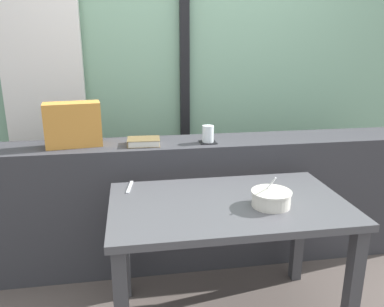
{
  "coord_description": "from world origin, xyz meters",
  "views": [
    {
      "loc": [
        -0.41,
        -1.73,
        1.43
      ],
      "look_at": [
        -0.07,
        0.41,
        0.79
      ],
      "focal_mm": 35.67,
      "sensor_mm": 36.0,
      "label": 1
    }
  ],
  "objects": [
    {
      "name": "curtain_left_panel",
      "position": [
        -1.02,
        1.16,
        1.25
      ],
      "size": [
        0.56,
        0.06,
        2.5
      ],
      "primitive_type": "cube",
      "color": "white",
      "rests_on": "ground"
    },
    {
      "name": "window_divider_post",
      "position": [
        0.01,
        1.19,
        1.3
      ],
      "size": [
        0.07,
        0.05,
        2.6
      ],
      "primitive_type": "cube",
      "color": "black",
      "rests_on": "ground"
    },
    {
      "name": "juice_glass",
      "position": [
        0.05,
        0.5,
        0.88
      ],
      "size": [
        0.07,
        0.07,
        0.1
      ],
      "color": "white",
      "rests_on": "coaster_square"
    },
    {
      "name": "dark_console_ledge",
      "position": [
        0.0,
        0.55,
        0.41
      ],
      "size": [
        2.8,
        0.34,
        0.83
      ],
      "primitive_type": "cube",
      "color": "#38383D",
      "rests_on": "ground"
    },
    {
      "name": "soup_bowl",
      "position": [
        0.22,
        -0.16,
        0.72
      ],
      "size": [
        0.19,
        0.19,
        0.15
      ],
      "color": "silver",
      "rests_on": "breakfast_table"
    },
    {
      "name": "throw_pillow",
      "position": [
        -0.75,
        0.55,
        0.96
      ],
      "size": [
        0.34,
        0.18,
        0.26
      ],
      "primitive_type": "cube",
      "rotation": [
        0.0,
        0.0,
        0.13
      ],
      "color": "#D18938",
      "rests_on": "dark_console_ledge"
    },
    {
      "name": "breakfast_table",
      "position": [
        0.03,
        -0.07,
        0.58
      ],
      "size": [
        1.14,
        0.68,
        0.68
      ],
      "color": "#414145",
      "rests_on": "ground"
    },
    {
      "name": "fork_utensil",
      "position": [
        -0.44,
        0.19,
        0.69
      ],
      "size": [
        0.04,
        0.17,
        0.01
      ],
      "primitive_type": "cube",
      "rotation": [
        0.0,
        0.0,
        -0.15
      ],
      "color": "silver",
      "rests_on": "breakfast_table"
    },
    {
      "name": "closed_book",
      "position": [
        -0.35,
        0.51,
        0.85
      ],
      "size": [
        0.2,
        0.15,
        0.04
      ],
      "color": "brown",
      "rests_on": "dark_console_ledge"
    },
    {
      "name": "coaster_square",
      "position": [
        0.05,
        0.5,
        0.83
      ],
      "size": [
        0.1,
        0.1,
        0.0
      ],
      "primitive_type": "cube",
      "color": "black",
      "rests_on": "dark_console_ledge"
    },
    {
      "name": "outdoor_backdrop",
      "position": [
        0.0,
        1.26,
        1.4
      ],
      "size": [
        4.8,
        0.08,
        2.8
      ],
      "primitive_type": "cube",
      "color": "#84B293",
      "rests_on": "ground"
    }
  ]
}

